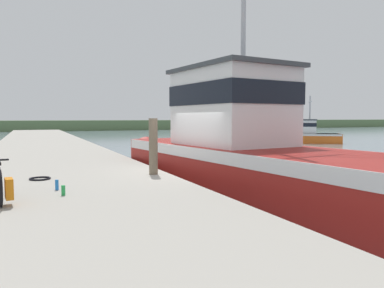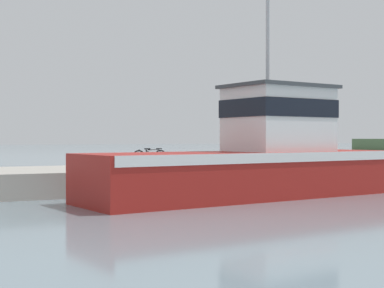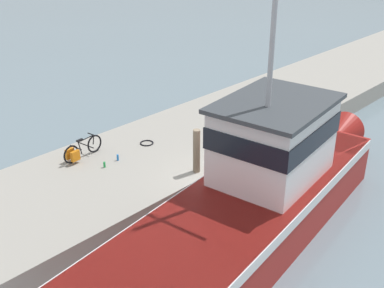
% 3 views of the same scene
% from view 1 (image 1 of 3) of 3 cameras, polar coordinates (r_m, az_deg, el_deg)
% --- Properties ---
extents(ground_plane, '(320.00, 320.00, 0.00)m').
position_cam_1_polar(ground_plane, '(10.67, -0.80, -8.69)').
color(ground_plane, gray).
extents(dock_pier, '(5.17, 80.00, 0.86)m').
position_cam_1_polar(dock_pier, '(9.83, -18.47, -7.45)').
color(dock_pier, '#A39E93').
rests_on(dock_pier, ground_plane).
extents(far_shoreline, '(180.00, 5.00, 1.86)m').
position_cam_1_polar(far_shoreline, '(78.79, 2.07, 2.99)').
color(far_shoreline, '#567047').
rests_on(far_shoreline, ground_plane).
extents(fishing_boat_main, '(4.47, 13.77, 9.42)m').
position_cam_1_polar(fishing_boat_main, '(10.68, 8.52, -1.34)').
color(fishing_boat_main, maroon).
rests_on(fishing_boat_main, ground_plane).
extents(boat_orange_near, '(5.44, 4.33, 4.37)m').
position_cam_1_polar(boat_orange_near, '(36.35, 17.61, 1.40)').
color(boat_orange_near, orange).
rests_on(boat_orange_near, ground_plane).
extents(mooring_post, '(0.23, 0.23, 1.48)m').
position_cam_1_polar(mooring_post, '(9.86, -5.92, -0.37)').
color(mooring_post, '#756651').
rests_on(mooring_post, dock_pier).
extents(hose_coil, '(0.50, 0.50, 0.04)m').
position_cam_1_polar(hose_coil, '(9.80, -22.16, -4.89)').
color(hose_coil, black).
rests_on(hose_coil, dock_pier).
extents(water_bottle_on_curb, '(0.07, 0.07, 0.19)m').
position_cam_1_polar(water_bottle_on_curb, '(7.64, -19.02, -6.70)').
color(water_bottle_on_curb, green).
rests_on(water_bottle_on_curb, dock_pier).
extents(water_bottle_by_bike, '(0.07, 0.07, 0.21)m').
position_cam_1_polar(water_bottle_by_bike, '(8.24, -19.90, -5.88)').
color(water_bottle_by_bike, blue).
rests_on(water_bottle_by_bike, dock_pier).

